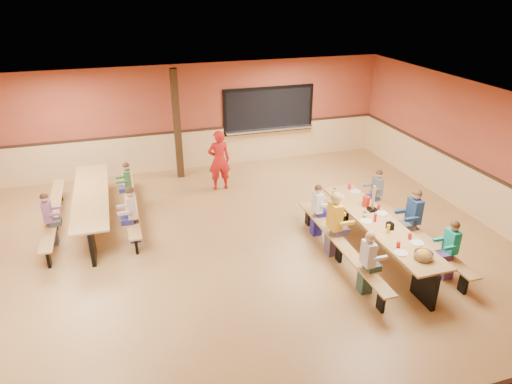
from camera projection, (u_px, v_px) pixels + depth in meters
name	position (u px, v px, depth m)	size (l,w,h in m)	color
ground	(225.00, 257.00, 9.15)	(12.00, 12.00, 0.00)	olive
room_envelope	(224.00, 227.00, 8.86)	(12.04, 10.04, 3.02)	#9A432D
kitchen_pass_through	(269.00, 112.00, 13.51)	(2.78, 0.28, 1.38)	black
structural_post	(177.00, 125.00, 12.27)	(0.18, 0.18, 3.00)	black
cafeteria_table_main	(378.00, 232.00, 9.03)	(1.91, 3.70, 0.74)	#A77C42
cafeteria_table_second	(92.00, 202.00, 10.21)	(1.91, 3.70, 0.74)	#A77C42
seated_child_white_left	(367.00, 263.00, 7.91)	(0.36, 0.29, 1.19)	silver
seated_adult_yellow	(334.00, 224.00, 8.99)	(0.43, 0.35, 1.34)	gold
seated_child_grey_left	(317.00, 210.00, 9.74)	(0.34, 0.28, 1.16)	white
seated_child_teal_right	(450.00, 250.00, 8.29)	(0.35, 0.29, 1.17)	#128F7E
seated_child_navy_right	(413.00, 219.00, 9.25)	(0.41, 0.33, 1.29)	navy
seated_child_char_right	(376.00, 194.00, 10.49)	(0.34, 0.28, 1.15)	#575D63
seated_child_purple_sec	(49.00, 220.00, 9.36)	(0.35, 0.28, 1.16)	#7D5074
seated_child_green_sec	(128.00, 186.00, 10.90)	(0.34, 0.28, 1.15)	#316539
seated_child_tan_sec	(132.00, 215.00, 9.47)	(0.38, 0.31, 1.23)	#AE9B8E
standing_woman	(219.00, 160.00, 11.81)	(0.59, 0.39, 1.61)	#B51714
punch_pitcher	(366.00, 201.00, 9.52)	(0.16, 0.16, 0.22)	#B11D17
chip_bowl	(424.00, 255.00, 7.74)	(0.32, 0.32, 0.15)	#FFA428
napkin_dispenser	(390.00, 226.00, 8.67)	(0.10, 0.14, 0.13)	black
condiment_mustard	(388.00, 229.00, 8.52)	(0.06, 0.06, 0.17)	yellow
condiment_ketchup	(375.00, 218.00, 8.92)	(0.06, 0.06, 0.17)	#B2140F
table_paddle	(373.00, 205.00, 9.32)	(0.16, 0.16, 0.56)	black
place_settings	(380.00, 220.00, 8.91)	(0.65, 3.30, 0.11)	beige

